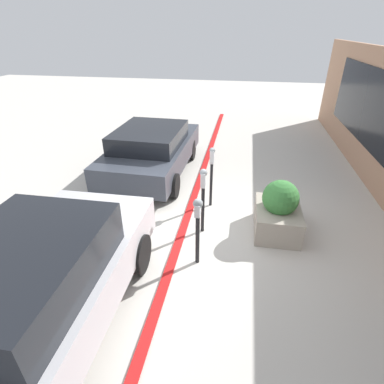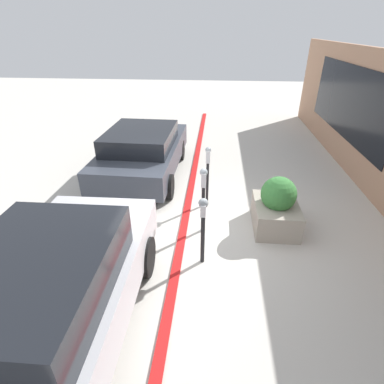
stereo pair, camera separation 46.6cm
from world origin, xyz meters
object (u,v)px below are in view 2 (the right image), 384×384
parking_meter_second (203,189)px  parking_meter_middle (208,167)px  parked_car_middle (143,151)px  parking_meter_nearest (203,219)px  planter_box (276,207)px  parked_car_front (50,298)px

parking_meter_second → parking_meter_middle: 1.06m
parked_car_middle → parking_meter_middle: bearing=-126.7°
parking_meter_nearest → parking_meter_second: parking_meter_second is taller
parking_meter_nearest → planter_box: bearing=-50.4°
planter_box → parking_meter_second: bearing=99.8°
planter_box → parked_car_middle: parked_car_middle is taller
planter_box → parked_car_front: parked_car_front is taller
parking_meter_middle → parking_meter_second: bearing=177.6°
parking_meter_nearest → parked_car_front: (-1.75, 1.82, -0.10)m
parking_meter_middle → parked_car_front: 4.19m
parking_meter_nearest → parking_meter_middle: size_ratio=0.91×
parking_meter_nearest → parking_meter_second: (0.96, 0.04, 0.05)m
parking_meter_middle → planter_box: parking_meter_middle is taller
parking_meter_middle → parked_car_front: parked_car_front is taller
parking_meter_nearest → parked_car_front: size_ratio=0.31×
parking_meter_nearest → planter_box: parking_meter_nearest is taller
parking_meter_nearest → parking_meter_middle: parking_meter_middle is taller
parking_meter_nearest → parking_meter_middle: (2.02, -0.00, 0.06)m
parked_car_front → parking_meter_second: bearing=-33.7°
planter_box → parked_car_middle: (2.26, 3.33, 0.25)m
parking_meter_second → parking_meter_middle: parking_meter_middle is taller
parking_meter_nearest → parked_car_front: bearing=134.0°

